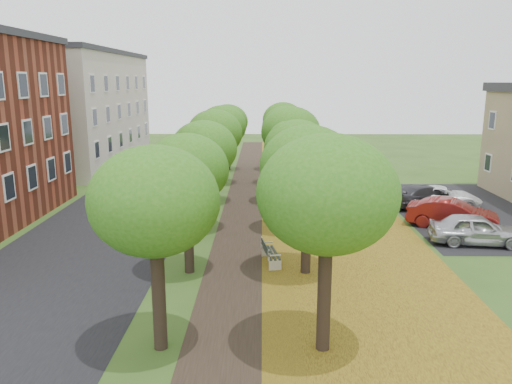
{
  "coord_description": "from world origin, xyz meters",
  "views": [
    {
      "loc": [
        0.79,
        -13.42,
        7.79
      ],
      "look_at": [
        0.51,
        10.02,
        2.5
      ],
      "focal_mm": 35.0,
      "sensor_mm": 36.0,
      "label": 1
    }
  ],
  "objects_px": {
    "bench": "(270,253)",
    "car_white": "(442,197)",
    "car_silver": "(476,229)",
    "car_red": "(452,214)",
    "car_grey": "(425,196)"
  },
  "relations": [
    {
      "from": "car_grey",
      "to": "car_white",
      "type": "bearing_deg",
      "value": -117.07
    },
    {
      "from": "car_silver",
      "to": "car_white",
      "type": "bearing_deg",
      "value": 0.11
    },
    {
      "from": "car_red",
      "to": "car_white",
      "type": "bearing_deg",
      "value": 10.97
    },
    {
      "from": "bench",
      "to": "car_silver",
      "type": "bearing_deg",
      "value": -84.76
    },
    {
      "from": "car_red",
      "to": "bench",
      "type": "bearing_deg",
      "value": 143.02
    },
    {
      "from": "car_silver",
      "to": "car_grey",
      "type": "bearing_deg",
      "value": 8.25
    },
    {
      "from": "bench",
      "to": "car_red",
      "type": "height_order",
      "value": "car_red"
    },
    {
      "from": "bench",
      "to": "car_silver",
      "type": "relative_size",
      "value": 0.45
    },
    {
      "from": "bench",
      "to": "car_grey",
      "type": "xyz_separation_m",
      "value": [
        9.86,
        10.04,
        0.23
      ]
    },
    {
      "from": "bench",
      "to": "car_silver",
      "type": "height_order",
      "value": "car_silver"
    },
    {
      "from": "car_white",
      "to": "car_grey",
      "type": "bearing_deg",
      "value": 94.22
    },
    {
      "from": "car_silver",
      "to": "car_grey",
      "type": "relative_size",
      "value": 0.91
    },
    {
      "from": "car_silver",
      "to": "bench",
      "type": "bearing_deg",
      "value": 112.28
    },
    {
      "from": "bench",
      "to": "car_white",
      "type": "xyz_separation_m",
      "value": [
        10.9,
        9.97,
        0.19
      ]
    },
    {
      "from": "car_white",
      "to": "bench",
      "type": "bearing_deg",
      "value": 140.57
    }
  ]
}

